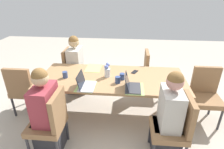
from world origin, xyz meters
TOP-DOWN VIEW (x-y plane):
  - ground_plane at (0.00, 0.00)m, footprint 10.00×10.00m
  - dining_table at (0.00, 0.00)m, footprint 2.31×0.97m
  - chair_near_left_near at (0.87, -0.78)m, footprint 0.44×0.44m
  - person_near_left_near at (0.80, -0.72)m, footprint 0.36×0.40m
  - chair_far_left_mid at (-0.86, 0.79)m, footprint 0.44×0.44m
  - person_far_left_mid at (-0.78, 0.73)m, footprint 0.36×0.40m
  - chair_far_left_far at (0.70, 0.84)m, footprint 0.44×0.44m
  - person_far_left_far at (0.78, 0.78)m, footprint 0.36×0.40m
  - chair_head_left_right_near at (-1.50, -0.04)m, footprint 0.44×0.44m
  - chair_near_right_mid at (-0.72, -0.79)m, footprint 0.44×0.44m
  - chair_head_right_right_far at (1.47, 0.09)m, footprint 0.44×0.44m
  - flower_vase at (0.08, -0.02)m, footprint 0.09×0.11m
  - placemat_near_left_near at (0.36, -0.33)m, footprint 0.26×0.36m
  - placemat_far_left_mid at (-0.35, 0.33)m, footprint 0.26×0.36m
  - placemat_far_left_far at (0.35, 0.33)m, footprint 0.28×0.37m
  - laptop_far_left_far at (0.35, 0.35)m, footprint 0.22×0.32m
  - laptop_far_left_mid at (-0.30, 0.33)m, footprint 0.22×0.32m
  - coffee_mug_near_left at (-0.16, 0.06)m, footprint 0.08×0.08m
  - coffee_mug_near_right at (-0.10, 0.17)m, footprint 0.08×0.08m
  - coffee_mug_centre_left at (-0.96, 0.33)m, footprint 0.08×0.08m
  - coffee_mug_centre_right at (-0.91, 0.16)m, footprint 0.07×0.07m
  - coffee_mug_far_left at (0.74, 0.08)m, footprint 0.08×0.08m
  - phone_black at (-0.36, -0.23)m, footprint 0.13×0.17m

SIDE VIEW (x-z plane):
  - ground_plane at x=0.00m, z-range 0.00..0.00m
  - chair_near_left_near at x=0.87m, z-range 0.05..0.95m
  - chair_far_left_mid at x=-0.86m, z-range 0.05..0.95m
  - chair_far_left_far at x=0.70m, z-range 0.05..0.95m
  - chair_head_left_right_near at x=-1.50m, z-range 0.05..0.95m
  - chair_near_right_mid at x=-0.72m, z-range 0.05..0.95m
  - chair_head_right_right_far at x=1.47m, z-range 0.05..0.95m
  - person_near_left_near at x=0.80m, z-range -0.07..1.12m
  - person_far_left_mid at x=-0.78m, z-range -0.07..1.12m
  - person_far_left_far at x=0.78m, z-range -0.07..1.12m
  - dining_table at x=0.00m, z-range 0.29..1.02m
  - placemat_near_left_near at x=0.36m, z-range 0.72..0.73m
  - placemat_far_left_mid at x=-0.35m, z-range 0.72..0.73m
  - placemat_far_left_far at x=0.35m, z-range 0.72..0.73m
  - phone_black at x=-0.36m, z-range 0.72..0.73m
  - coffee_mug_centre_right at x=-0.91m, z-range 0.72..0.81m
  - laptop_far_left_mid at x=-0.30m, z-range 0.66..0.87m
  - laptop_far_left_far at x=0.35m, z-range 0.66..0.87m
  - coffee_mug_centre_left at x=-0.96m, z-range 0.72..0.82m
  - coffee_mug_near_left at x=-0.16m, z-range 0.72..0.82m
  - coffee_mug_far_left at x=0.74m, z-range 0.72..0.82m
  - coffee_mug_near_right at x=-0.10m, z-range 0.72..0.82m
  - flower_vase at x=0.08m, z-range 0.72..0.95m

